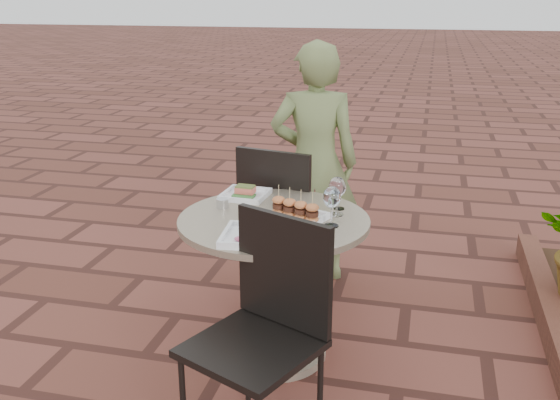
% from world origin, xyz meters
% --- Properties ---
extents(ground, '(60.00, 60.00, 0.00)m').
position_xyz_m(ground, '(0.00, 0.00, 0.00)').
color(ground, brown).
rests_on(ground, ground).
extents(cafe_table, '(0.90, 0.90, 0.73)m').
position_xyz_m(cafe_table, '(0.21, 0.17, 0.48)').
color(cafe_table, gray).
rests_on(cafe_table, ground).
extents(chair_far, '(0.52, 0.52, 0.93)m').
position_xyz_m(chair_far, '(0.11, 0.76, 0.55)').
color(chair_far, black).
rests_on(chair_far, ground).
extents(chair_near, '(0.58, 0.58, 0.93)m').
position_xyz_m(chair_near, '(0.33, -0.42, 0.55)').
color(chair_near, black).
rests_on(chair_near, ground).
extents(diner, '(0.59, 0.44, 1.48)m').
position_xyz_m(diner, '(0.22, 1.15, 0.74)').
color(diner, olive).
rests_on(diner, ground).
extents(plate_salmon, '(0.24, 0.24, 0.06)m').
position_xyz_m(plate_salmon, '(-0.01, 0.44, 0.75)').
color(plate_salmon, white).
rests_on(plate_salmon, cafe_table).
extents(plate_sliders, '(0.31, 0.31, 0.16)m').
position_xyz_m(plate_sliders, '(0.31, 0.16, 0.77)').
color(plate_sliders, white).
rests_on(plate_sliders, cafe_table).
extents(plate_tuna, '(0.29, 0.29, 0.03)m').
position_xyz_m(plate_tuna, '(0.19, -0.11, 0.75)').
color(plate_tuna, white).
rests_on(plate_tuna, cafe_table).
extents(wine_glass_right, '(0.08, 0.08, 0.19)m').
position_xyz_m(wine_glass_right, '(0.49, 0.13, 0.86)').
color(wine_glass_right, white).
rests_on(wine_glass_right, cafe_table).
extents(wine_glass_mid, '(0.06, 0.06, 0.15)m').
position_xyz_m(wine_glass_mid, '(0.49, 0.37, 0.83)').
color(wine_glass_mid, white).
rests_on(wine_glass_mid, cafe_table).
extents(wine_glass_far, '(0.08, 0.08, 0.19)m').
position_xyz_m(wine_glass_far, '(0.49, 0.28, 0.86)').
color(wine_glass_far, white).
rests_on(wine_glass_far, cafe_table).
extents(steel_ramekin, '(0.08, 0.08, 0.05)m').
position_xyz_m(steel_ramekin, '(-0.07, 0.26, 0.75)').
color(steel_ramekin, silver).
rests_on(steel_ramekin, cafe_table).
extents(cutlery_set, '(0.14, 0.20, 0.00)m').
position_xyz_m(cutlery_set, '(0.44, -0.09, 0.73)').
color(cutlery_set, silver).
rests_on(cutlery_set, cafe_table).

